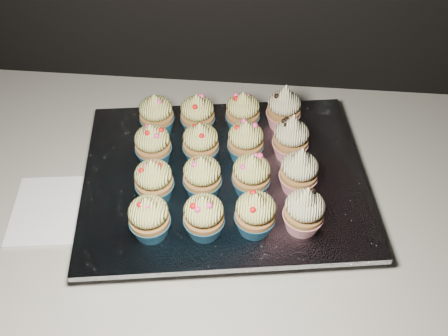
% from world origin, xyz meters
% --- Properties ---
extents(cabinet, '(2.40, 0.60, 0.86)m').
position_xyz_m(cabinet, '(0.00, 1.70, 0.43)').
color(cabinet, black).
rests_on(cabinet, ground).
extents(worktop, '(2.44, 0.64, 0.04)m').
position_xyz_m(worktop, '(0.00, 1.70, 0.88)').
color(worktop, beige).
rests_on(worktop, cabinet).
extents(napkin, '(0.17, 0.17, 0.00)m').
position_xyz_m(napkin, '(-0.49, 1.62, 0.90)').
color(napkin, white).
rests_on(napkin, worktop).
extents(baking_tray, '(0.49, 0.40, 0.02)m').
position_xyz_m(baking_tray, '(-0.21, 1.70, 0.91)').
color(baking_tray, black).
rests_on(baking_tray, worktop).
extents(foil_lining, '(0.53, 0.44, 0.01)m').
position_xyz_m(foil_lining, '(-0.21, 1.70, 0.93)').
color(foil_lining, silver).
rests_on(foil_lining, baking_tray).
extents(cupcake_0, '(0.06, 0.06, 0.08)m').
position_xyz_m(cupcake_0, '(-0.31, 1.57, 0.97)').
color(cupcake_0, '#195478').
rests_on(cupcake_0, foil_lining).
extents(cupcake_1, '(0.06, 0.06, 0.08)m').
position_xyz_m(cupcake_1, '(-0.23, 1.58, 0.97)').
color(cupcake_1, '#195478').
rests_on(cupcake_1, foil_lining).
extents(cupcake_2, '(0.06, 0.06, 0.08)m').
position_xyz_m(cupcake_2, '(-0.15, 1.59, 0.97)').
color(cupcake_2, '#195478').
rests_on(cupcake_2, foil_lining).
extents(cupcake_3, '(0.06, 0.06, 0.10)m').
position_xyz_m(cupcake_3, '(-0.08, 1.60, 0.97)').
color(cupcake_3, red).
rests_on(cupcake_3, foil_lining).
extents(cupcake_4, '(0.06, 0.06, 0.08)m').
position_xyz_m(cupcake_4, '(-0.32, 1.64, 0.97)').
color(cupcake_4, '#195478').
rests_on(cupcake_4, foil_lining).
extents(cupcake_5, '(0.06, 0.06, 0.08)m').
position_xyz_m(cupcake_5, '(-0.24, 1.66, 0.97)').
color(cupcake_5, '#195478').
rests_on(cupcake_5, foil_lining).
extents(cupcake_6, '(0.06, 0.06, 0.08)m').
position_xyz_m(cupcake_6, '(-0.16, 1.67, 0.97)').
color(cupcake_6, '#195478').
rests_on(cupcake_6, foil_lining).
extents(cupcake_7, '(0.06, 0.06, 0.10)m').
position_xyz_m(cupcake_7, '(-0.09, 1.68, 0.97)').
color(cupcake_7, red).
rests_on(cupcake_7, foil_lining).
extents(cupcake_8, '(0.06, 0.06, 0.08)m').
position_xyz_m(cupcake_8, '(-0.34, 1.72, 0.97)').
color(cupcake_8, '#195478').
rests_on(cupcake_8, foil_lining).
extents(cupcake_9, '(0.06, 0.06, 0.08)m').
position_xyz_m(cupcake_9, '(-0.25, 1.73, 0.97)').
color(cupcake_9, '#195478').
rests_on(cupcake_9, foil_lining).
extents(cupcake_10, '(0.06, 0.06, 0.08)m').
position_xyz_m(cupcake_10, '(-0.18, 1.75, 0.97)').
color(cupcake_10, '#195478').
rests_on(cupcake_10, foil_lining).
extents(cupcake_11, '(0.06, 0.06, 0.10)m').
position_xyz_m(cupcake_11, '(-0.10, 1.76, 0.97)').
color(cupcake_11, red).
rests_on(cupcake_11, foil_lining).
extents(cupcake_12, '(0.06, 0.06, 0.08)m').
position_xyz_m(cupcake_12, '(-0.34, 1.80, 0.97)').
color(cupcake_12, '#195478').
rests_on(cupcake_12, foil_lining).
extents(cupcake_13, '(0.06, 0.06, 0.08)m').
position_xyz_m(cupcake_13, '(-0.27, 1.81, 0.97)').
color(cupcake_13, '#195478').
rests_on(cupcake_13, foil_lining).
extents(cupcake_14, '(0.06, 0.06, 0.08)m').
position_xyz_m(cupcake_14, '(-0.19, 1.82, 0.97)').
color(cupcake_14, '#195478').
rests_on(cupcake_14, foil_lining).
extents(cupcake_15, '(0.06, 0.06, 0.10)m').
position_xyz_m(cupcake_15, '(-0.11, 1.84, 0.97)').
color(cupcake_15, red).
rests_on(cupcake_15, foil_lining).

